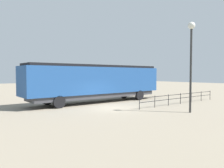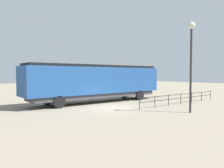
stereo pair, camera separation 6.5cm
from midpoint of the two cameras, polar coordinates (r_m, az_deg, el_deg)
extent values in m
plane|color=gray|center=(19.11, 0.16, -6.28)|extent=(120.00, 120.00, 0.00)
cube|color=navy|center=(22.87, -3.77, 1.02)|extent=(3.00, 15.29, 2.65)
cube|color=black|center=(26.88, 7.25, 0.39)|extent=(2.88, 2.85, 1.85)
cube|color=black|center=(22.88, -3.78, 4.64)|extent=(2.70, 14.67, 0.24)
cube|color=#38383D|center=(22.96, -3.76, -2.84)|extent=(2.70, 14.06, 0.45)
cylinder|color=black|center=(27.04, 3.22, -2.50)|extent=(0.30, 1.10, 1.10)
cylinder|color=black|center=(25.08, 7.29, -2.92)|extent=(0.30, 1.10, 1.10)
cylinder|color=black|center=(21.89, -16.46, -3.80)|extent=(0.30, 1.10, 1.10)
cylinder|color=black|center=(19.42, -13.51, -4.57)|extent=(0.30, 1.10, 1.10)
cylinder|color=#2D2D2D|center=(17.69, 19.96, 3.33)|extent=(0.16, 0.16, 6.45)
sphere|color=silver|center=(18.06, 20.13, 14.13)|extent=(0.54, 0.54, 0.54)
cube|color=black|center=(22.72, 17.58, -2.56)|extent=(0.04, 11.56, 0.04)
cube|color=black|center=(22.75, 17.57, -3.52)|extent=(0.04, 11.56, 0.04)
cylinder|color=black|center=(18.31, 7.26, -5.05)|extent=(0.05, 0.05, 1.04)
cylinder|color=black|center=(19.72, 11.21, -4.53)|extent=(0.05, 0.05, 1.04)
cylinder|color=black|center=(21.21, 14.62, -4.07)|extent=(0.05, 0.05, 1.04)
cylinder|color=black|center=(22.76, 17.56, -3.65)|extent=(0.05, 0.05, 1.04)
cylinder|color=black|center=(24.37, 20.13, -3.29)|extent=(0.05, 0.05, 1.04)
cylinder|color=black|center=(26.02, 22.37, -2.96)|extent=(0.05, 0.05, 1.04)
cylinder|color=black|center=(27.70, 24.34, -2.67)|extent=(0.05, 0.05, 1.04)
camera|label=1|loc=(0.03, -89.90, 0.00)|focal=35.07mm
camera|label=2|loc=(0.03, 90.10, 0.00)|focal=35.07mm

